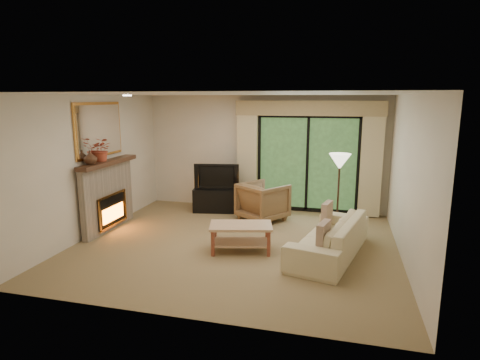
% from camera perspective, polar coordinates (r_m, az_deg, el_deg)
% --- Properties ---
extents(floor, '(5.50, 5.50, 0.00)m').
position_cam_1_polar(floor, '(7.17, -0.61, -9.12)').
color(floor, olive).
rests_on(floor, ground).
extents(ceiling, '(5.50, 5.50, 0.00)m').
position_cam_1_polar(ceiling, '(6.71, -0.65, 12.15)').
color(ceiling, silver).
rests_on(ceiling, ground).
extents(wall_back, '(5.00, 0.00, 5.00)m').
position_cam_1_polar(wall_back, '(9.23, 3.42, 3.86)').
color(wall_back, beige).
rests_on(wall_back, ground).
extents(wall_front, '(5.00, 0.00, 5.00)m').
position_cam_1_polar(wall_front, '(4.51, -8.93, -4.40)').
color(wall_front, beige).
rests_on(wall_front, ground).
extents(wall_left, '(0.00, 5.00, 5.00)m').
position_cam_1_polar(wall_left, '(7.98, -20.07, 1.98)').
color(wall_left, beige).
rests_on(wall_left, ground).
extents(wall_right, '(0.00, 5.00, 5.00)m').
position_cam_1_polar(wall_right, '(6.67, 22.83, 0.00)').
color(wall_right, beige).
rests_on(wall_right, ground).
extents(fireplace, '(0.24, 1.70, 1.37)m').
position_cam_1_polar(fireplace, '(8.19, -18.30, -2.06)').
color(fireplace, gray).
rests_on(fireplace, floor).
extents(mirror, '(0.07, 1.45, 1.02)m').
position_cam_1_polar(mirror, '(8.05, -19.38, 6.77)').
color(mirror, gold).
rests_on(mirror, wall_left).
extents(sliding_door, '(2.26, 0.10, 2.16)m').
position_cam_1_polar(sliding_door, '(9.07, 9.56, 2.31)').
color(sliding_door, black).
rests_on(sliding_door, floor).
extents(curtain_left, '(0.45, 0.18, 2.35)m').
position_cam_1_polar(curtain_left, '(9.16, 1.07, 3.19)').
color(curtain_left, '#CBB98D').
rests_on(curtain_left, floor).
extents(curtain_right, '(0.45, 0.18, 2.35)m').
position_cam_1_polar(curtain_right, '(8.94, 18.17, 2.41)').
color(curtain_right, '#CBB98D').
rests_on(curtain_right, floor).
extents(cornice, '(3.20, 0.24, 0.32)m').
position_cam_1_polar(cornice, '(8.87, 9.77, 10.02)').
color(cornice, tan).
rests_on(cornice, wall_back).
extents(media_console, '(1.13, 0.66, 0.53)m').
position_cam_1_polar(media_console, '(9.14, -3.23, -2.83)').
color(media_console, black).
rests_on(media_console, floor).
extents(tv, '(1.01, 0.30, 0.58)m').
position_cam_1_polar(tv, '(9.01, -3.27, 0.59)').
color(tv, black).
rests_on(tv, media_console).
extents(armchair, '(1.21, 1.21, 0.80)m').
position_cam_1_polar(armchair, '(8.45, 3.27, -3.06)').
color(armchair, brown).
rests_on(armchair, floor).
extents(sofa, '(1.32, 2.28, 0.63)m').
position_cam_1_polar(sofa, '(6.76, 12.58, -7.87)').
color(sofa, beige).
rests_on(sofa, floor).
extents(pillow_near, '(0.20, 0.42, 0.41)m').
position_cam_1_polar(pillow_near, '(6.11, 11.77, -7.75)').
color(pillow_near, brown).
rests_on(pillow_near, sofa).
extents(pillow_far, '(0.19, 0.41, 0.40)m').
position_cam_1_polar(pillow_far, '(7.29, 12.27, -4.62)').
color(pillow_far, brown).
rests_on(pillow_far, sofa).
extents(coffee_table, '(1.14, 0.80, 0.46)m').
position_cam_1_polar(coffee_table, '(6.80, 0.13, -8.21)').
color(coffee_table, tan).
rests_on(coffee_table, floor).
extents(floor_lamp, '(0.46, 0.46, 1.52)m').
position_cam_1_polar(floor_lamp, '(7.82, 13.79, -1.88)').
color(floor_lamp, beige).
rests_on(floor_lamp, floor).
extents(vase, '(0.27, 0.27, 0.25)m').
position_cam_1_polar(vase, '(7.64, -20.53, 3.01)').
color(vase, '#3F2618').
rests_on(vase, fireplace).
extents(branches, '(0.45, 0.41, 0.44)m').
position_cam_1_polar(branches, '(7.93, -19.07, 4.11)').
color(branches, '#A73F29').
rests_on(branches, fireplace).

